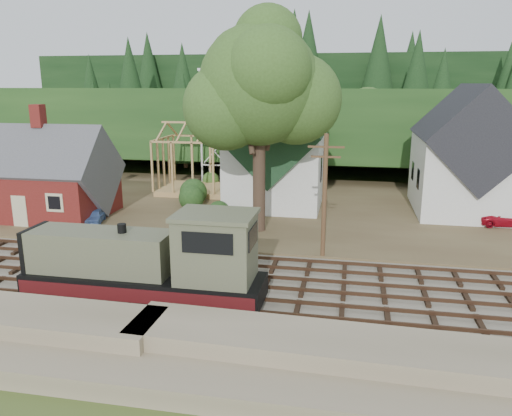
% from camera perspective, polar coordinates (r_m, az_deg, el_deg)
% --- Properties ---
extents(ground, '(140.00, 140.00, 0.00)m').
position_cam_1_polar(ground, '(28.61, -7.39, -8.50)').
color(ground, '#384C1E').
rests_on(ground, ground).
extents(embankment, '(64.00, 5.00, 1.60)m').
position_cam_1_polar(embankment, '(21.57, -14.73, -16.88)').
color(embankment, '#7F7259').
rests_on(embankment, ground).
extents(railroad_bed, '(64.00, 11.00, 0.16)m').
position_cam_1_polar(railroad_bed, '(28.58, -7.39, -8.35)').
color(railroad_bed, '#726B5B').
rests_on(railroad_bed, ground).
extents(village_flat, '(64.00, 26.00, 0.30)m').
position_cam_1_polar(village_flat, '(45.16, -0.29, 0.29)').
color(village_flat, brown).
rests_on(village_flat, ground).
extents(hillside, '(70.00, 28.96, 12.74)m').
position_cam_1_polar(hillside, '(68.44, 3.64, 4.88)').
color(hillside, '#1E3F19').
rests_on(hillside, ground).
extents(ridge, '(80.00, 20.00, 12.00)m').
position_cam_1_polar(ridge, '(84.17, 5.05, 6.59)').
color(ridge, black).
rests_on(ridge, ground).
extents(depot, '(10.80, 7.41, 9.00)m').
position_cam_1_polar(depot, '(44.26, -22.99, 2.93)').
color(depot, maroon).
rests_on(depot, village_flat).
extents(church, '(8.40, 15.17, 13.00)m').
position_cam_1_polar(church, '(45.54, 2.61, 6.83)').
color(church, silver).
rests_on(church, village_flat).
extents(farmhouse, '(8.40, 10.80, 10.60)m').
position_cam_1_polar(farmhouse, '(45.43, 22.95, 5.31)').
color(farmhouse, silver).
rests_on(farmhouse, village_flat).
extents(timber_frame, '(8.20, 6.20, 6.99)m').
position_cam_1_polar(timber_frame, '(49.81, -6.20, 5.16)').
color(timber_frame, tan).
rests_on(timber_frame, village_flat).
extents(lattice_tower, '(3.20, 3.20, 12.12)m').
position_cam_1_polar(lattice_tower, '(54.98, -4.52, 13.12)').
color(lattice_tower, silver).
rests_on(lattice_tower, village_flat).
extents(big_tree, '(10.90, 8.40, 14.70)m').
position_cam_1_polar(big_tree, '(35.68, 0.66, 12.95)').
color(big_tree, '#38281E').
rests_on(big_tree, village_flat).
extents(telegraph_pole_near, '(2.20, 0.28, 8.00)m').
position_cam_1_polar(telegraph_pole_near, '(30.99, 7.83, 1.50)').
color(telegraph_pole_near, '#4C331E').
rests_on(telegraph_pole_near, ground).
extents(locomotive, '(12.03, 3.01, 4.81)m').
position_cam_1_polar(locomotive, '(25.57, -11.84, -6.36)').
color(locomotive, black).
rests_on(locomotive, railroad_bed).
extents(car_blue, '(2.12, 3.38, 1.07)m').
position_cam_1_polar(car_blue, '(40.93, -17.95, -0.88)').
color(car_blue, '#5375B2').
rests_on(car_blue, village_flat).
extents(car_red, '(4.22, 2.12, 1.15)m').
position_cam_1_polar(car_red, '(42.64, 26.71, -1.09)').
color(car_red, '#B10E1F').
rests_on(car_red, village_flat).
extents(patio_set, '(2.40, 2.40, 2.68)m').
position_cam_1_polar(patio_set, '(44.58, -27.23, 1.72)').
color(patio_set, silver).
rests_on(patio_set, village_flat).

